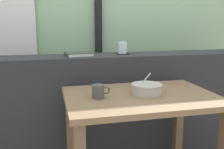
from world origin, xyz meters
The scene contains 9 objects.
curtain_left_panel centered at (-0.89, 1.16, 1.25)m, with size 0.56×0.06×2.50m, color white.
window_divider_post centered at (0.02, 1.19, 1.30)m, with size 0.07×0.05×2.60m, color black.
dark_console_ledge centered at (0.00, 0.55, 0.44)m, with size 2.80×0.33×0.88m, color #2D2D33.
breakfast_table centered at (0.07, -0.02, 0.57)m, with size 0.97×0.67×0.69m.
coaster_square centered at (0.11, 0.58, 0.88)m, with size 0.10×0.10×0.01m, color black.
juice_glass centered at (0.11, 0.58, 0.93)m, with size 0.07×0.07×0.10m.
closed_book centered at (-0.27, 0.53, 0.90)m, with size 0.23×0.18×0.03m.
soup_bowl centered at (0.11, -0.02, 0.73)m, with size 0.20×0.20×0.15m.
ceramic_mug centered at (-0.21, -0.03, 0.73)m, with size 0.11×0.08×0.08m.
Camera 1 is at (-0.50, -1.56, 1.16)m, focal length 42.24 mm.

